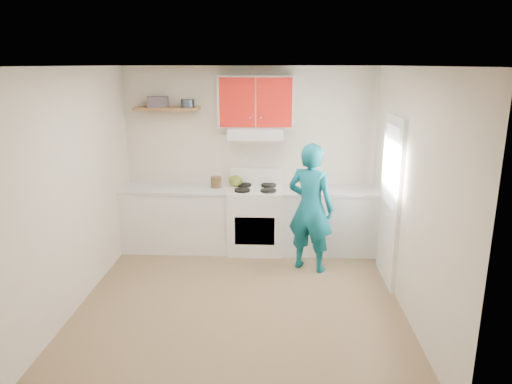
{
  "coord_description": "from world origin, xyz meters",
  "views": [
    {
      "loc": [
        0.39,
        -4.85,
        2.62
      ],
      "look_at": [
        0.15,
        0.55,
        1.15
      ],
      "focal_mm": 33.11,
      "sensor_mm": 36.0,
      "label": 1
    }
  ],
  "objects_px": {
    "stove": "(256,220)",
    "person": "(311,208)",
    "crock": "(216,183)",
    "tin": "(188,103)",
    "kettle": "(236,181)"
  },
  "relations": [
    {
      "from": "kettle",
      "to": "crock",
      "type": "bearing_deg",
      "value": 176.3
    },
    {
      "from": "stove",
      "to": "person",
      "type": "distance_m",
      "value": 1.04
    },
    {
      "from": "crock",
      "to": "person",
      "type": "relative_size",
      "value": 0.11
    },
    {
      "from": "stove",
      "to": "crock",
      "type": "xyz_separation_m",
      "value": [
        -0.57,
        0.05,
        0.53
      ]
    },
    {
      "from": "crock",
      "to": "person",
      "type": "height_order",
      "value": "person"
    },
    {
      "from": "tin",
      "to": "person",
      "type": "distance_m",
      "value": 2.23
    },
    {
      "from": "stove",
      "to": "kettle",
      "type": "bearing_deg",
      "value": 157.56
    },
    {
      "from": "tin",
      "to": "crock",
      "type": "height_order",
      "value": "tin"
    },
    {
      "from": "kettle",
      "to": "crock",
      "type": "xyz_separation_m",
      "value": [
        -0.27,
        -0.08,
        -0.01
      ]
    },
    {
      "from": "crock",
      "to": "kettle",
      "type": "bearing_deg",
      "value": 15.43
    },
    {
      "from": "crock",
      "to": "person",
      "type": "distance_m",
      "value": 1.47
    },
    {
      "from": "stove",
      "to": "crock",
      "type": "relative_size",
      "value": 5.19
    },
    {
      "from": "stove",
      "to": "kettle",
      "type": "xyz_separation_m",
      "value": [
        -0.29,
        0.12,
        0.54
      ]
    },
    {
      "from": "crock",
      "to": "tin",
      "type": "bearing_deg",
      "value": 165.49
    },
    {
      "from": "stove",
      "to": "crock",
      "type": "distance_m",
      "value": 0.78
    }
  ]
}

